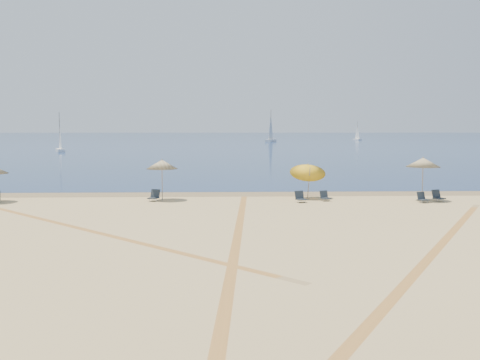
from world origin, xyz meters
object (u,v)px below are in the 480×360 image
object	(u,v)px
umbrella_4	(423,162)
chair_7	(422,198)
chair_8	(438,196)
sailboat_1	(271,132)
chair_5	(300,197)
sailboat_2	(357,134)
chair_6	(325,196)
chair_4	(154,196)
sailboat_0	(60,140)
umbrella_2	(162,164)
umbrella_3	(308,169)

from	to	relation	value
umbrella_4	chair_7	world-z (taller)	umbrella_4
chair_8	sailboat_1	distance (m)	134.51
chair_5	sailboat_2	distance (m)	161.27
chair_6	chair_4	bearing A→B (deg)	160.58
umbrella_4	chair_6	bearing A→B (deg)	179.74
chair_6	sailboat_1	bearing A→B (deg)	68.29
sailboat_0	sailboat_1	size ratio (longest dim) A/B	0.74
umbrella_2	chair_7	distance (m)	15.61
chair_6	chair_8	distance (m)	6.73
umbrella_4	sailboat_1	size ratio (longest dim) A/B	0.28
chair_7	sailboat_0	distance (m)	81.11
sailboat_1	umbrella_2	bearing A→B (deg)	-75.70
sailboat_0	sailboat_2	size ratio (longest dim) A/B	1.13
umbrella_4	sailboat_0	size ratio (longest dim) A/B	0.37
chair_8	umbrella_3	bearing A→B (deg)	147.87
umbrella_4	sailboat_0	bearing A→B (deg)	120.70
umbrella_4	sailboat_2	distance (m)	158.93
chair_4	chair_7	xyz separation A→B (m)	(15.84, -1.22, -0.03)
umbrella_4	chair_7	distance (m)	2.26
chair_6	sailboat_0	distance (m)	77.59
umbrella_2	chair_4	bearing A→B (deg)	-133.74
chair_8	sailboat_1	world-z (taller)	sailboat_1
umbrella_2	umbrella_3	world-z (taller)	umbrella_3
chair_6	sailboat_0	xyz separation A→B (m)	(-35.15, 69.15, 1.87)
umbrella_4	sailboat_1	distance (m)	134.09
chair_5	chair_4	bearing A→B (deg)	154.82
chair_5	chair_7	world-z (taller)	chair_5
sailboat_0	sailboat_2	bearing A→B (deg)	27.07
umbrella_3	chair_8	bearing A→B (deg)	-11.75
sailboat_0	umbrella_4	bearing A→B (deg)	-81.13
umbrella_2	chair_7	size ratio (longest dim) A/B	3.44
umbrella_4	umbrella_2	bearing A→B (deg)	177.30
chair_4	chair_6	size ratio (longest dim) A/B	1.16
umbrella_3	chair_5	xyz separation A→B (m)	(-0.70, -1.74, -1.55)
chair_6	chair_7	bearing A→B (deg)	-27.73
sailboat_2	chair_8	bearing A→B (deg)	-115.21
umbrella_3	chair_7	size ratio (longest dim) A/B	3.50
umbrella_2	chair_6	xyz separation A→B (m)	(9.81, -0.71, -1.90)
umbrella_4	sailboat_1	bearing A→B (deg)	88.78
chair_6	sailboat_1	distance (m)	134.35
umbrella_4	sailboat_2	world-z (taller)	sailboat_2
umbrella_2	chair_5	world-z (taller)	umbrella_2
chair_5	sailboat_1	xyz separation A→B (m)	(10.32, 134.64, 2.59)
chair_5	sailboat_1	bearing A→B (deg)	66.13
sailboat_1	chair_5	bearing A→B (deg)	-72.16
umbrella_2	sailboat_0	xyz separation A→B (m)	(-25.35, 68.43, -0.03)
umbrella_3	chair_4	bearing A→B (deg)	-174.67
umbrella_4	chair_4	bearing A→B (deg)	178.99
chair_6	sailboat_2	world-z (taller)	sailboat_2
umbrella_3	chair_4	xyz separation A→B (m)	(-9.39, -0.88, -1.54)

